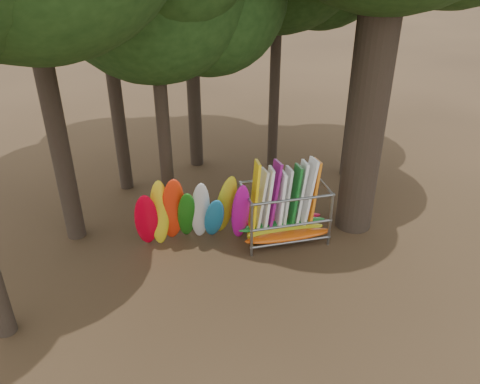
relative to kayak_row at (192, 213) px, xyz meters
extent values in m
plane|color=#47331E|center=(1.12, -0.67, -1.30)|extent=(120.00, 120.00, 0.00)
plane|color=gray|center=(1.12, 59.33, -1.30)|extent=(160.00, 160.00, 0.00)
cylinder|color=black|center=(-3.80, 1.65, 5.14)|extent=(0.61, 0.61, 12.88)
cylinder|color=black|center=(-2.01, 4.88, 4.20)|extent=(0.51, 0.51, 10.99)
cylinder|color=black|center=(1.15, 6.45, 5.52)|extent=(0.57, 0.57, 13.64)
cylinder|color=black|center=(4.38, 5.44, 4.07)|extent=(0.43, 0.43, 10.74)
cylinder|color=black|center=(-0.53, 1.98, 3.45)|extent=(0.44, 0.44, 9.49)
cylinder|color=black|center=(7.22, 3.86, 5.12)|extent=(0.47, 0.47, 12.83)
cylinder|color=black|center=(5.73, 0.01, 5.36)|extent=(1.23, 1.23, 13.31)
ellipsoid|color=red|center=(-1.43, -0.05, -0.03)|extent=(0.73, 1.53, 2.64)
ellipsoid|color=yellow|center=(-1.01, 0.08, 0.08)|extent=(0.70, 1.12, 2.84)
ellipsoid|color=red|center=(-0.58, 0.10, 0.13)|extent=(0.84, 1.57, 2.97)
ellipsoid|color=#176212|center=(-0.15, 0.07, -0.10)|extent=(0.69, 1.72, 2.54)
ellipsoid|color=silver|center=(0.27, -0.05, 0.06)|extent=(0.69, 1.56, 2.81)
ellipsoid|color=#176895|center=(0.70, -0.11, -0.23)|extent=(0.69, 1.63, 2.27)
ellipsoid|color=gold|center=(1.12, 0.10, 0.07)|extent=(0.84, 1.56, 2.84)
ellipsoid|color=#A20D7E|center=(1.55, -0.22, -0.06)|extent=(0.67, 1.23, 2.58)
ellipsoid|color=#C4480A|center=(3.06, -0.72, -0.88)|extent=(2.99, 0.55, 0.24)
ellipsoid|color=gold|center=(3.06, -0.38, -0.88)|extent=(2.67, 0.55, 0.24)
ellipsoid|color=#1B7A28|center=(3.06, -0.01, -0.88)|extent=(3.13, 0.55, 0.24)
ellipsoid|color=#BB0E32|center=(3.06, 0.29, -0.88)|extent=(3.05, 0.55, 0.24)
cube|color=yellow|center=(2.03, -0.08, 0.13)|extent=(0.41, 0.78, 2.88)
cube|color=white|center=(2.26, 0.13, -0.07)|extent=(0.58, 0.81, 2.47)
cube|color=white|center=(2.49, -0.02, -0.02)|extent=(0.46, 0.76, 2.59)
cube|color=#891672|center=(2.72, 0.15, 0.05)|extent=(0.57, 0.82, 2.70)
cube|color=white|center=(2.95, -0.03, -0.12)|extent=(0.34, 0.75, 2.40)
cube|color=silver|center=(3.18, 0.14, -0.09)|extent=(0.37, 0.76, 2.44)
cube|color=#166623|center=(3.41, -0.03, -0.03)|extent=(0.44, 0.77, 2.56)
cube|color=white|center=(3.64, 0.06, 0.01)|extent=(0.48, 0.76, 2.64)
cube|color=silver|center=(3.86, -0.04, 0.08)|extent=(0.58, 0.81, 2.76)
cube|color=orange|center=(4.09, 0.08, 0.01)|extent=(0.42, 0.79, 2.65)
camera|label=1|loc=(-1.52, -12.76, 7.72)|focal=35.00mm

